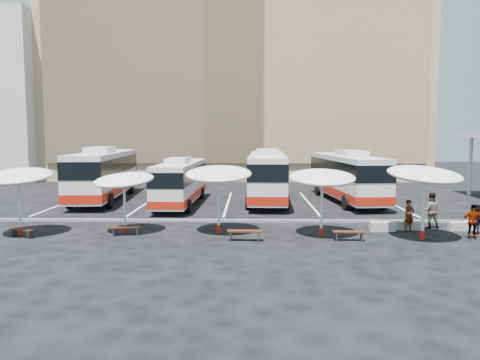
{
  "coord_description": "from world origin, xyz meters",
  "views": [
    {
      "loc": [
        1.59,
        -26.21,
        5.1
      ],
      "look_at": [
        1.0,
        3.0,
        2.2
      ],
      "focal_mm": 35.0,
      "sensor_mm": 36.0,
      "label": 1
    }
  ],
  "objects_px": {
    "wood_bench_2": "(245,233)",
    "conc_bench_1": "(408,226)",
    "bus_0": "(104,173)",
    "passenger_2": "(472,222)",
    "sunshade_0": "(18,177)",
    "passenger_3": "(476,219)",
    "conc_bench_0": "(382,227)",
    "passenger_1": "(431,210)",
    "bus_3": "(346,175)",
    "conc_bench_2": "(460,226)",
    "sunshade_2": "(219,174)",
    "wood_bench_0": "(22,231)",
    "sunshade_1": "(124,180)",
    "wood_bench_1": "(125,229)",
    "passenger_0": "(409,215)",
    "wood_bench_3": "(349,233)",
    "sunshade_3": "(322,178)",
    "bus_1": "(181,181)",
    "bus_2": "(267,174)",
    "sunshade_4": "(425,175)"
  },
  "relations": [
    {
      "from": "bus_1",
      "to": "passenger_3",
      "type": "height_order",
      "value": "bus_1"
    },
    {
      "from": "sunshade_3",
      "to": "sunshade_1",
      "type": "bearing_deg",
      "value": 176.92
    },
    {
      "from": "bus_2",
      "to": "conc_bench_0",
      "type": "height_order",
      "value": "bus_2"
    },
    {
      "from": "wood_bench_0",
      "to": "wood_bench_3",
      "type": "height_order",
      "value": "wood_bench_3"
    },
    {
      "from": "sunshade_2",
      "to": "conc_bench_0",
      "type": "relative_size",
      "value": 2.74
    },
    {
      "from": "sunshade_1",
      "to": "conc_bench_1",
      "type": "xyz_separation_m",
      "value": [
        14.91,
        0.98,
        -2.49
      ]
    },
    {
      "from": "bus_0",
      "to": "sunshade_3",
      "type": "distance_m",
      "value": 19.41
    },
    {
      "from": "bus_1",
      "to": "bus_2",
      "type": "height_order",
      "value": "bus_2"
    },
    {
      "from": "wood_bench_3",
      "to": "conc_bench_2",
      "type": "xyz_separation_m",
      "value": [
        6.4,
        2.5,
        -0.13
      ]
    },
    {
      "from": "bus_0",
      "to": "sunshade_0",
      "type": "xyz_separation_m",
      "value": [
        -0.38,
        -12.64,
        0.86
      ]
    },
    {
      "from": "bus_3",
      "to": "conc_bench_1",
      "type": "bearing_deg",
      "value": -89.78
    },
    {
      "from": "wood_bench_0",
      "to": "sunshade_0",
      "type": "bearing_deg",
      "value": 122.79
    },
    {
      "from": "passenger_2",
      "to": "conc_bench_2",
      "type": "bearing_deg",
      "value": 86.39
    },
    {
      "from": "wood_bench_3",
      "to": "passenger_3",
      "type": "bearing_deg",
      "value": 13.55
    },
    {
      "from": "wood_bench_2",
      "to": "sunshade_1",
      "type": "bearing_deg",
      "value": 163.73
    },
    {
      "from": "sunshade_3",
      "to": "conc_bench_2",
      "type": "relative_size",
      "value": 2.85
    },
    {
      "from": "sunshade_0",
      "to": "passenger_1",
      "type": "height_order",
      "value": "sunshade_0"
    },
    {
      "from": "bus_0",
      "to": "sunshade_2",
      "type": "bearing_deg",
      "value": -54.86
    },
    {
      "from": "sunshade_1",
      "to": "passenger_1",
      "type": "distance_m",
      "value": 16.45
    },
    {
      "from": "conc_bench_1",
      "to": "wood_bench_0",
      "type": "bearing_deg",
      "value": -173.46
    },
    {
      "from": "conc_bench_2",
      "to": "passenger_2",
      "type": "distance_m",
      "value": 2.06
    },
    {
      "from": "sunshade_1",
      "to": "passenger_2",
      "type": "bearing_deg",
      "value": -3.73
    },
    {
      "from": "passenger_3",
      "to": "bus_0",
      "type": "bearing_deg",
      "value": -59.08
    },
    {
      "from": "wood_bench_3",
      "to": "conc_bench_2",
      "type": "bearing_deg",
      "value": 21.38
    },
    {
      "from": "sunshade_0",
      "to": "passenger_3",
      "type": "bearing_deg",
      "value": 1.52
    },
    {
      "from": "sunshade_3",
      "to": "sunshade_4",
      "type": "height_order",
      "value": "sunshade_4"
    },
    {
      "from": "bus_3",
      "to": "conc_bench_2",
      "type": "relative_size",
      "value": 10.31
    },
    {
      "from": "passenger_2",
      "to": "sunshade_1",
      "type": "bearing_deg",
      "value": -178.28
    },
    {
      "from": "bus_0",
      "to": "passenger_2",
      "type": "distance_m",
      "value": 25.68
    },
    {
      "from": "sunshade_3",
      "to": "passenger_2",
      "type": "height_order",
      "value": "sunshade_3"
    },
    {
      "from": "sunshade_3",
      "to": "sunshade_4",
      "type": "distance_m",
      "value": 4.85
    },
    {
      "from": "wood_bench_2",
      "to": "passenger_0",
      "type": "distance_m",
      "value": 8.94
    },
    {
      "from": "bus_0",
      "to": "sunshade_4",
      "type": "xyz_separation_m",
      "value": [
        19.62,
        -13.19,
        1.02
      ]
    },
    {
      "from": "passenger_2",
      "to": "passenger_0",
      "type": "bearing_deg",
      "value": 150.38
    },
    {
      "from": "bus_2",
      "to": "wood_bench_0",
      "type": "height_order",
      "value": "bus_2"
    },
    {
      "from": "sunshade_1",
      "to": "passenger_2",
      "type": "relative_size",
      "value": 2.39
    },
    {
      "from": "bus_2",
      "to": "conc_bench_2",
      "type": "bearing_deg",
      "value": -45.6
    },
    {
      "from": "conc_bench_2",
      "to": "passenger_1",
      "type": "xyz_separation_m",
      "value": [
        -1.32,
        0.65,
        0.74
      ]
    },
    {
      "from": "conc_bench_0",
      "to": "passenger_2",
      "type": "relative_size",
      "value": 0.77
    },
    {
      "from": "bus_2",
      "to": "passenger_0",
      "type": "bearing_deg",
      "value": -55.32
    },
    {
      "from": "wood_bench_0",
      "to": "conc_bench_1",
      "type": "bearing_deg",
      "value": 6.54
    },
    {
      "from": "wood_bench_2",
      "to": "conc_bench_1",
      "type": "height_order",
      "value": "wood_bench_2"
    },
    {
      "from": "wood_bench_1",
      "to": "passenger_0",
      "type": "height_order",
      "value": "passenger_0"
    },
    {
      "from": "bus_1",
      "to": "conc_bench_0",
      "type": "distance_m",
      "value": 14.98
    },
    {
      "from": "sunshade_1",
      "to": "passenger_3",
      "type": "relative_size",
      "value": 2.65
    },
    {
      "from": "passenger_1",
      "to": "passenger_3",
      "type": "xyz_separation_m",
      "value": [
        1.68,
        -1.53,
        -0.2
      ]
    },
    {
      "from": "sunshade_3",
      "to": "passenger_1",
      "type": "distance_m",
      "value": 6.82
    },
    {
      "from": "sunshade_0",
      "to": "sunshade_4",
      "type": "distance_m",
      "value": 20.01
    },
    {
      "from": "conc_bench_0",
      "to": "passenger_1",
      "type": "xyz_separation_m",
      "value": [
        2.85,
        0.91,
        0.72
      ]
    },
    {
      "from": "bus_2",
      "to": "passenger_2",
      "type": "distance_m",
      "value": 15.86
    }
  ]
}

